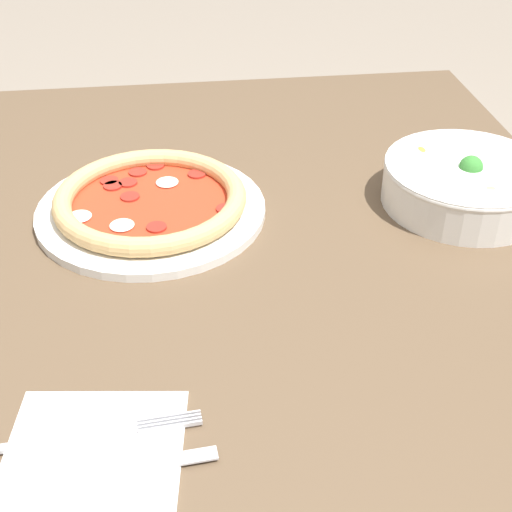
% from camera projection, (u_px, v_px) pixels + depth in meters
% --- Properties ---
extents(dining_table, '(1.13, 1.03, 0.75)m').
position_uv_depth(dining_table, '(216.00, 311.00, 0.96)').
color(dining_table, brown).
rests_on(dining_table, ground_plane).
extents(pizza, '(0.31, 0.31, 0.04)m').
position_uv_depth(pizza, '(151.00, 203.00, 0.96)').
color(pizza, white).
rests_on(pizza, dining_table).
extents(bowl, '(0.23, 0.23, 0.08)m').
position_uv_depth(bowl, '(466.00, 181.00, 0.97)').
color(bowl, white).
rests_on(bowl, dining_table).
extents(napkin, '(0.18, 0.18, 0.00)m').
position_uv_depth(napkin, '(92.00, 458.00, 0.63)').
color(napkin, white).
rests_on(napkin, dining_table).
extents(fork, '(0.03, 0.20, 0.00)m').
position_uv_depth(fork, '(91.00, 435.00, 0.65)').
color(fork, silver).
rests_on(fork, napkin).
extents(knife, '(0.03, 0.22, 0.01)m').
position_uv_depth(knife, '(79.00, 476.00, 0.61)').
color(knife, silver).
rests_on(knife, napkin).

